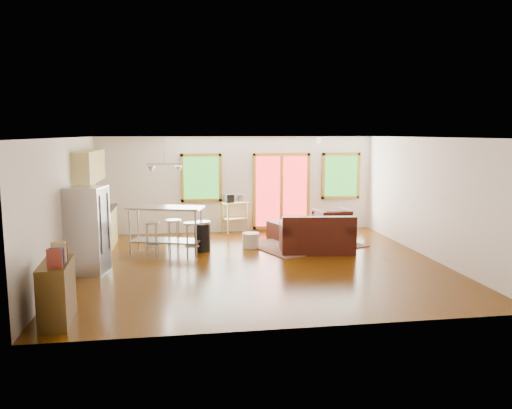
{
  "coord_description": "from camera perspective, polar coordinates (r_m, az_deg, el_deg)",
  "views": [
    {
      "loc": [
        -1.59,
        -9.95,
        2.69
      ],
      "look_at": [
        0.0,
        0.3,
        1.2
      ],
      "focal_mm": 35.0,
      "sensor_mm": 36.0,
      "label": 1
    }
  ],
  "objects": [
    {
      "name": "window_left",
      "position": [
        13.48,
        -6.28,
        3.05
      ],
      "size": [
        1.1,
        0.05,
        1.3
      ],
      "color": "#235F1C",
      "rests_on": "back_wall"
    },
    {
      "name": "french_doors",
      "position": [
        13.79,
        2.92,
        1.54
      ],
      "size": [
        1.6,
        0.05,
        2.1
      ],
      "color": "red",
      "rests_on": "back_wall"
    },
    {
      "name": "loveseat",
      "position": [
        11.42,
        6.96,
        -3.73
      ],
      "size": [
        1.74,
        1.12,
        0.87
      ],
      "rotation": [
        0.0,
        0.0,
        -0.12
      ],
      "color": "black",
      "rests_on": "floor"
    },
    {
      "name": "ottoman",
      "position": [
        12.83,
        3.18,
        -2.95
      ],
      "size": [
        0.84,
        0.84,
        0.44
      ],
      "primitive_type": "cube",
      "rotation": [
        0.0,
        0.0,
        0.33
      ],
      "color": "black",
      "rests_on": "floor"
    },
    {
      "name": "ceiling",
      "position": [
        10.08,
        0.26,
        7.72
      ],
      "size": [
        7.5,
        7.0,
        0.02
      ],
      "primitive_type": "cube",
      "color": "white",
      "rests_on": "ground"
    },
    {
      "name": "bookshelf",
      "position": [
        7.74,
        -21.8,
        -9.17
      ],
      "size": [
        0.44,
        1.01,
        1.17
      ],
      "rotation": [
        0.0,
        0.0,
        0.06
      ],
      "color": "#36240A",
      "rests_on": "floor"
    },
    {
      "name": "window_right",
      "position": [
        14.19,
        9.68,
        3.24
      ],
      "size": [
        1.1,
        0.05,
        1.3
      ],
      "color": "#235F1C",
      "rests_on": "back_wall"
    },
    {
      "name": "pendant_light",
      "position": [
        11.48,
        -10.37,
        4.08
      ],
      "size": [
        0.8,
        0.18,
        0.79
      ],
      "color": "gray",
      "rests_on": "ceiling"
    },
    {
      "name": "right_wall",
      "position": [
        11.38,
        19.3,
        0.7
      ],
      "size": [
        0.02,
        7.0,
        2.6
      ],
      "primitive_type": "cube",
      "color": "silver",
      "rests_on": "ground"
    },
    {
      "name": "book",
      "position": [
        12.28,
        8.96,
        -2.05
      ],
      "size": [
        0.2,
        0.05,
        0.26
      ],
      "primitive_type": "imported",
      "rotation": [
        0.0,
        0.0,
        -0.11
      ],
      "color": "maroon",
      "rests_on": "coffee_table"
    },
    {
      "name": "bar_stool_b",
      "position": [
        11.4,
        -9.42,
        -2.68
      ],
      "size": [
        0.42,
        0.42,
        0.76
      ],
      "rotation": [
        0.0,
        0.0,
        0.18
      ],
      "color": "#B7BABC",
      "rests_on": "floor"
    },
    {
      "name": "vase",
      "position": [
        12.52,
        6.46,
        -1.93
      ],
      "size": [
        0.2,
        0.21,
        0.29
      ],
      "rotation": [
        0.0,
        0.0,
        -0.2
      ],
      "color": "silver",
      "rests_on": "coffee_table"
    },
    {
      "name": "ceiling_flush",
      "position": [
        11.02,
        8.07,
        7.26
      ],
      "size": [
        0.35,
        0.35,
        0.12
      ],
      "primitive_type": "cube",
      "color": "white",
      "rests_on": "ceiling"
    },
    {
      "name": "trash_can",
      "position": [
        11.5,
        -6.15,
        -3.61
      ],
      "size": [
        0.44,
        0.44,
        0.7
      ],
      "rotation": [
        0.0,
        0.0,
        -0.19
      ],
      "color": "black",
      "rests_on": "floor"
    },
    {
      "name": "front_wall",
      "position": [
        6.78,
        4.95,
        -3.68
      ],
      "size": [
        7.5,
        0.02,
        2.6
      ],
      "primitive_type": "cube",
      "color": "silver",
      "rests_on": "ground"
    },
    {
      "name": "armchair",
      "position": [
        13.06,
        8.6,
        -1.93
      ],
      "size": [
        0.91,
        0.86,
        0.84
      ],
      "primitive_type": "imported",
      "rotation": [
        0.0,
        0.0,
        3.27
      ],
      "color": "black",
      "rests_on": "floor"
    },
    {
      "name": "refrigerator",
      "position": [
        10.12,
        -18.64,
        -2.79
      ],
      "size": [
        0.79,
        0.78,
        1.68
      ],
      "rotation": [
        0.0,
        0.0,
        -0.2
      ],
      "color": "#B7BABC",
      "rests_on": "floor"
    },
    {
      "name": "island",
      "position": [
        11.41,
        -10.28,
        -1.88
      ],
      "size": [
        1.78,
        1.11,
        1.05
      ],
      "rotation": [
        0.0,
        0.0,
        -0.29
      ],
      "color": "#B7BABC",
      "rests_on": "floor"
    },
    {
      "name": "left_wall",
      "position": [
        10.28,
        -20.92,
        -0.14
      ],
      "size": [
        0.02,
        7.0,
        2.6
      ],
      "primitive_type": "cube",
      "color": "silver",
      "rests_on": "ground"
    },
    {
      "name": "cup",
      "position": [
        11.75,
        -7.53,
        -0.12
      ],
      "size": [
        0.12,
        0.1,
        0.12
      ],
      "primitive_type": "imported",
      "rotation": [
        0.0,
        0.0,
        -0.04
      ],
      "color": "white",
      "rests_on": "island"
    },
    {
      "name": "back_wall",
      "position": [
        13.63,
        -2.07,
        2.31
      ],
      "size": [
        7.5,
        0.02,
        2.6
      ],
      "primitive_type": "cube",
      "color": "silver",
      "rests_on": "ground"
    },
    {
      "name": "pouf",
      "position": [
        11.82,
        -0.6,
        -4.11
      ],
      "size": [
        0.51,
        0.51,
        0.35
      ],
      "primitive_type": "cylinder",
      "rotation": [
        0.0,
        0.0,
        -0.34
      ],
      "color": "beige",
      "rests_on": "floor"
    },
    {
      "name": "bar_stool_a",
      "position": [
        11.19,
        -11.86,
        -2.94
      ],
      "size": [
        0.43,
        0.43,
        0.76
      ],
      "rotation": [
        0.0,
        0.0,
        0.2
      ],
      "color": "#B7BABC",
      "rests_on": "floor"
    },
    {
      "name": "cabinets",
      "position": [
        11.94,
        -17.86,
        -0.71
      ],
      "size": [
        0.64,
        2.24,
        2.3
      ],
      "color": "tan",
      "rests_on": "floor"
    },
    {
      "name": "bar_stool_c",
      "position": [
        11.0,
        -7.38,
        -3.05
      ],
      "size": [
        0.38,
        0.38,
        0.76
      ],
      "rotation": [
        0.0,
        0.0,
        -0.08
      ],
      "color": "#B7BABC",
      "rests_on": "floor"
    },
    {
      "name": "kitchen_cart",
      "position": [
        13.52,
        -2.5,
        -0.21
      ],
      "size": [
        0.8,
        0.66,
        1.06
      ],
      "rotation": [
        0.0,
        0.0,
        0.36
      ],
      "color": "tan",
      "rests_on": "floor"
    },
    {
      "name": "coffee_table",
      "position": [
        12.43,
        6.66,
        -2.83
      ],
      "size": [
        1.11,
        0.92,
        0.38
      ],
      "rotation": [
        0.0,
        0.0,
        -0.43
      ],
      "color": "#36240A",
      "rests_on": "floor"
    },
    {
      "name": "rug",
      "position": [
        12.17,
        5.63,
        -4.58
      ],
      "size": [
        2.95,
        2.64,
        0.02
      ],
      "primitive_type": "cube",
      "rotation": [
        0.0,
        0.0,
        0.38
      ],
      "color": "#4F5B36",
      "rests_on": "floor"
    },
    {
      "name": "floor",
      "position": [
        10.43,
        0.25,
        -6.83
      ],
      "size": [
        7.5,
        7.0,
        0.02
      ],
      "primitive_type": "cube",
      "color": "#361A02",
      "rests_on": "ground"
    }
  ]
}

